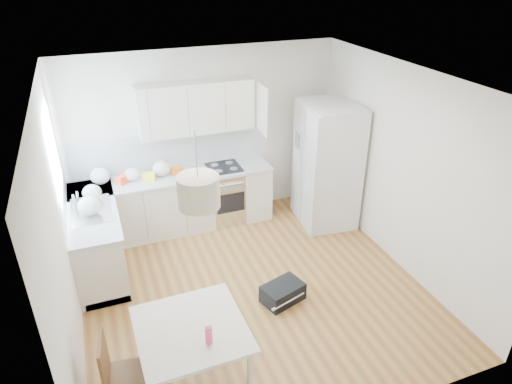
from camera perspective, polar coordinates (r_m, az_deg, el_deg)
floor at (r=6.07m, az=-0.42°, el=-11.91°), size 4.20×4.20×0.00m
ceiling at (r=4.82m, az=-0.53°, el=13.62°), size 4.20×4.20×0.00m
wall_back at (r=7.14m, az=-6.39°, el=6.89°), size 4.20×0.00×4.20m
wall_left at (r=5.08m, az=-23.33°, el=-4.61°), size 0.00×4.20×4.20m
wall_right at (r=6.28m, az=17.82°, el=2.64°), size 0.00×4.20×4.20m
window_glassblock at (r=5.94m, az=-23.93°, el=4.34°), size 0.02×1.00×1.00m
cabinets_back at (r=7.15m, az=-10.03°, el=-1.43°), size 3.00×0.60×0.88m
cabinets_left at (r=6.56m, az=-19.25°, el=-5.59°), size 0.60×1.80×0.88m
counter_back at (r=6.94m, az=-10.34°, el=1.89°), size 3.02×0.64×0.04m
counter_left at (r=6.33m, az=-19.90°, el=-2.11°), size 0.64×1.82×0.04m
backsplash_back at (r=7.08m, az=-11.03°, el=5.12°), size 3.00×0.01×0.58m
backsplash_left at (r=6.20m, az=-23.03°, el=-0.07°), size 0.01×1.80×0.58m
upper_cabinets at (r=6.79m, az=-7.51°, el=10.41°), size 1.70×0.32×0.75m
range_oven at (r=7.30m, az=-3.90°, el=-0.35°), size 0.50×0.61×0.88m
sink at (r=6.28m, az=-19.89°, el=-2.20°), size 0.50×0.80×0.16m
refrigerator at (r=7.15m, az=8.93°, el=3.40°), size 0.99×1.04×1.93m
dining_table at (r=4.52m, az=-8.06°, el=-17.25°), size 1.02×1.02×0.79m
dining_chair at (r=4.61m, az=-15.38°, el=-21.17°), size 0.45×0.45×0.95m
drink_bottle at (r=4.23m, az=-5.94°, el=-17.18°), size 0.07×0.07×0.22m
gym_bag at (r=5.83m, az=3.35°, el=-12.45°), size 0.58×0.47×0.23m
pendant_lamp at (r=3.68m, az=-7.20°, el=0.05°), size 0.38×0.38×0.27m
grocery_bag_a at (r=6.88m, az=-18.91°, el=1.90°), size 0.28×0.24×0.25m
grocery_bag_b at (r=6.87m, az=-15.24°, el=2.14°), size 0.22×0.18×0.20m
grocery_bag_c at (r=6.91m, az=-11.74°, el=2.91°), size 0.26×0.22×0.24m
grocery_bag_d at (r=6.48m, az=-19.83°, el=-0.05°), size 0.24×0.21×0.22m
grocery_bag_e at (r=6.12m, az=-20.13°, el=-1.64°), size 0.28×0.24×0.25m
snack_orange at (r=6.96m, az=-9.89°, el=2.71°), size 0.19×0.15×0.11m
snack_yellow at (r=6.82m, az=-13.20°, el=1.87°), size 0.20×0.16×0.12m
snack_red at (r=6.85m, az=-16.32°, el=1.56°), size 0.20×0.19×0.12m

